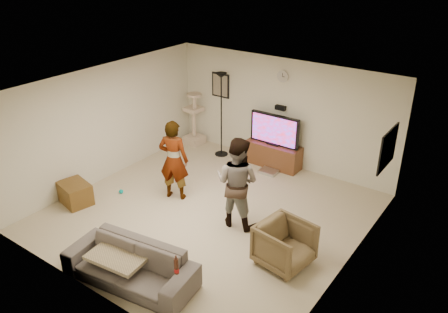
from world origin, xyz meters
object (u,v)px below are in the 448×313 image
Objects in this scene: tv at (275,130)px; person_right at (237,182)px; floor_lamp at (221,115)px; beer_bottle at (176,266)px; sofa at (130,265)px; person_left at (174,160)px; tv_stand at (273,155)px; cat_tree at (194,118)px; armchair at (285,245)px; side_table at (75,193)px.

person_right is (0.66, -2.49, -0.04)m from tv.
floor_lamp is 5.21m from beer_bottle.
sofa is (-0.43, -2.27, -0.56)m from person_right.
sofa is at bearing 96.58° from person_left.
cat_tree is (-2.31, -0.06, 0.42)m from tv_stand.
armchair is 4.39m from side_table.
armchair reaches higher than tv_stand.
person_right is at bearing 158.07° from person_left.
sofa is at bearing 180.00° from beer_bottle.
tv_stand is 0.79× the size of person_left.
tv is 4.83× the size of beer_bottle.
cat_tree is at bearing -178.45° from tv_stand.
tv_stand is 2.35m from cat_tree.
floor_lamp reaches higher than tv_stand.
tv is 1.85× the size of side_table.
tv_stand is at bearing 0.00° from tv.
person_right is at bearing -75.23° from tv.
person_left is at bearing -8.43° from person_right.
tv is 3.63m from armchair.
floor_lamp is at bearing -8.73° from cat_tree.
person_left is 2.96m from armchair.
side_table is at bearing -90.98° from cat_tree.
armchair is (0.76, 1.74, -0.36)m from beer_bottle.
side_table is at bearing 16.97° from person_right.
tv_stand is at bearing 103.98° from beer_bottle.
side_table is (-2.60, 0.99, -0.09)m from sofa.
cat_tree is at bearing 63.75° from armchair.
armchair is at bearing 37.50° from sofa.
beer_bottle is at bearing -53.30° from cat_tree.
cat_tree is at bearing 171.27° from floor_lamp.
beer_bottle is at bearing -76.02° from tv_stand.
person_left reaches higher than beer_bottle.
person_left reaches higher than sofa.
person_left is 0.97× the size of person_right.
person_left is at bearing 131.89° from beer_bottle.
person_left reaches higher than tv.
side_table is at bearing 23.24° from person_left.
cat_tree is at bearing 89.02° from side_table.
side_table is (-2.38, -3.77, -0.69)m from tv.
sofa is at bearing 143.90° from armchair.
floor_lamp is 1.23× the size of person_left.
floor_lamp is at bearing 58.00° from armchair.
beer_bottle is 1.94m from armchair.
person_right is at bearing 76.24° from armchair.
armchair is (2.86, -0.60, -0.47)m from person_left.
tv_stand is 0.64× the size of floor_lamp.
person_left is at bearing -110.67° from tv_stand.
floor_lamp is (-1.34, -0.21, 0.75)m from tv_stand.
side_table is (-1.04, -3.56, -0.81)m from floor_lamp.
tv is 1.36m from floor_lamp.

